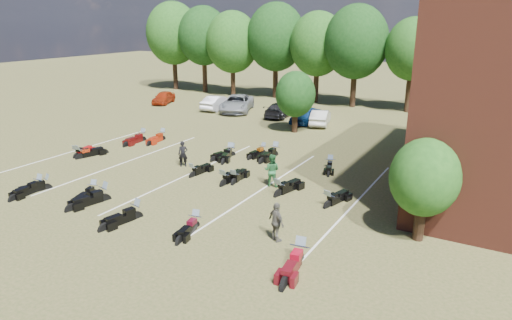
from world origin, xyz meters
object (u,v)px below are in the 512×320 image
Objects in this scene: motorcycle_0 at (47,189)px; car_0 at (164,97)px; motorcycle_7 at (77,157)px; motorcycle_14 at (143,141)px; person_green at (272,170)px; motorcycle_3 at (94,195)px; car_4 at (306,115)px; person_black at (183,154)px; person_grey at (276,222)px.

car_0 is at bearing 132.43° from motorcycle_0.
motorcycle_7 is 0.87× the size of motorcycle_14.
car_0 is 2.11× the size of person_green.
motorcycle_3 is at bearing -61.81° from motorcycle_14.
car_0 is at bearing -76.01° from motorcycle_7.
motorcycle_0 is (-5.63, -21.92, -0.68)m from car_4.
motorcycle_0 is 1.02× the size of motorcycle_3.
person_black reaches higher than car_4.
person_grey is 0.82× the size of motorcycle_7.
car_4 is 2.33× the size of person_grey.
car_4 is 2.48× the size of person_black.
motorcycle_7 is at bearing -4.44° from person_green.
motorcycle_7 is (8.21, -18.31, -0.66)m from car_0.
motorcycle_14 is (-6.57, 3.35, -0.81)m from person_black.
car_0 reaches higher than motorcycle_14.
person_black is at bearing 75.40° from motorcycle_0.
motorcycle_0 is at bearing 20.59° from person_green.
person_grey is 0.85× the size of motorcycle_3.
car_4 is 14.36m from motorcycle_14.
motorcycle_3 is (2.88, 0.68, 0.00)m from motorcycle_0.
person_black is at bearing -93.11° from car_4.
person_green is at bearing -38.41° from person_black.
motorcycle_3 is at bearing 29.04° from motorcycle_0.
motorcycle_7 reaches higher than motorcycle_3.
motorcycle_3 is (-10.73, -0.13, -0.86)m from person_grey.
motorcycle_3 is 7.53m from motorcycle_7.
person_green is at bearing -30.45° from person_grey.
motorcycle_14 is (-16.19, 9.35, -0.86)m from person_grey.
motorcycle_7 is (-3.42, 4.81, 0.00)m from motorcycle_0.
person_grey is at bearing -31.78° from motorcycle_14.
person_black reaches higher than motorcycle_14.
car_4 is at bearing -128.04° from motorcycle_7.
motorcycle_0 is (-3.98, -6.81, -0.81)m from person_black.
person_grey is 18.72m from motorcycle_14.
car_4 is at bearing 65.80° from motorcycle_3.
motorcycle_3 is 10.94m from motorcycle_14.
person_green is (22.03, -16.64, 0.26)m from car_0.
car_4 reaches higher than motorcycle_0.
car_4 is (17.26, -1.19, 0.02)m from car_0.
car_4 is 19.37m from motorcycle_7.
motorcycle_14 is (-5.46, 9.48, 0.00)m from motorcycle_3.
car_4 is at bearing -23.06° from car_0.
motorcycle_0 is at bearing 115.28° from motorcycle_7.
person_black is at bearing -28.82° from motorcycle_14.
motorcycle_14 reaches higher than motorcycle_3.
car_0 is 1.83× the size of motorcycle_7.
person_grey is 0.83× the size of motorcycle_0.
motorcycle_7 is at bearing 129.96° from motorcycle_3.
motorcycle_7 is (-13.82, -1.66, -0.91)m from person_green.
person_green reaches higher than motorcycle_14.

